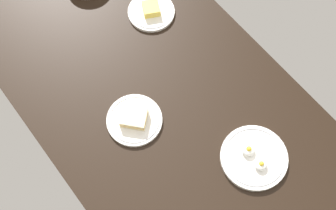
% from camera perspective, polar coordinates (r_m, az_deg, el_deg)
% --- Properties ---
extents(dining_table, '(1.56, 0.82, 0.04)m').
position_cam_1_polar(dining_table, '(1.53, 0.00, -0.60)').
color(dining_table, black).
rests_on(dining_table, ground).
extents(plate_sandwich, '(0.19, 0.19, 0.04)m').
position_cam_1_polar(plate_sandwich, '(1.49, -4.29, -1.83)').
color(plate_sandwich, white).
rests_on(plate_sandwich, dining_table).
extents(plate_cheese, '(0.17, 0.17, 0.04)m').
position_cam_1_polar(plate_cheese, '(1.70, -2.14, 11.80)').
color(plate_cheese, white).
rests_on(plate_cheese, dining_table).
extents(plate_eggs, '(0.22, 0.22, 0.05)m').
position_cam_1_polar(plate_eggs, '(1.47, 10.84, -6.53)').
color(plate_eggs, white).
rests_on(plate_eggs, dining_table).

